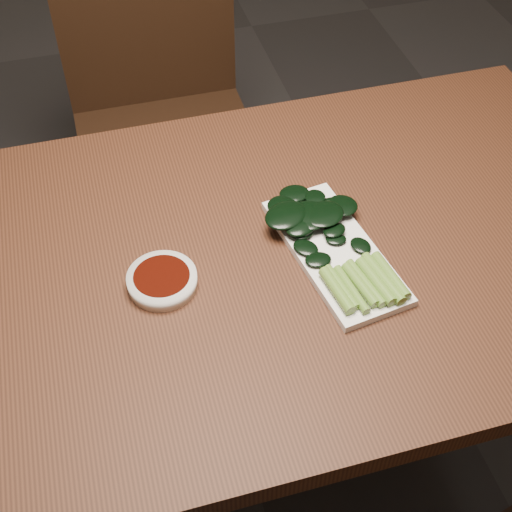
{
  "coord_description": "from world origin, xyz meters",
  "views": [
    {
      "loc": [
        -0.21,
        -0.78,
        1.62
      ],
      "look_at": [
        0.01,
        -0.01,
        0.76
      ],
      "focal_mm": 50.0,
      "sensor_mm": 36.0,
      "label": 1
    }
  ],
  "objects_px": {
    "table": "(248,283)",
    "sauce_bowl": "(162,280)",
    "gai_lan": "(326,236)",
    "serving_plate": "(335,251)",
    "chair_far": "(163,114)"
  },
  "relations": [
    {
      "from": "chair_far",
      "to": "gai_lan",
      "type": "xyz_separation_m",
      "value": [
        0.15,
        -0.81,
        0.29
      ]
    },
    {
      "from": "table",
      "to": "gai_lan",
      "type": "height_order",
      "value": "gai_lan"
    },
    {
      "from": "chair_far",
      "to": "gai_lan",
      "type": "bearing_deg",
      "value": -79.0
    },
    {
      "from": "sauce_bowl",
      "to": "serving_plate",
      "type": "distance_m",
      "value": 0.29
    },
    {
      "from": "sauce_bowl",
      "to": "gai_lan",
      "type": "height_order",
      "value": "gai_lan"
    },
    {
      "from": "chair_far",
      "to": "gai_lan",
      "type": "distance_m",
      "value": 0.87
    },
    {
      "from": "table",
      "to": "gai_lan",
      "type": "xyz_separation_m",
      "value": [
        0.13,
        -0.02,
        0.1
      ]
    },
    {
      "from": "chair_far",
      "to": "serving_plate",
      "type": "height_order",
      "value": "chair_far"
    },
    {
      "from": "sauce_bowl",
      "to": "gai_lan",
      "type": "bearing_deg",
      "value": 2.03
    },
    {
      "from": "table",
      "to": "gai_lan",
      "type": "distance_m",
      "value": 0.16
    },
    {
      "from": "table",
      "to": "sauce_bowl",
      "type": "relative_size",
      "value": 12.49
    },
    {
      "from": "sauce_bowl",
      "to": "gai_lan",
      "type": "distance_m",
      "value": 0.28
    },
    {
      "from": "serving_plate",
      "to": "gai_lan",
      "type": "relative_size",
      "value": 1.07
    },
    {
      "from": "table",
      "to": "gai_lan",
      "type": "relative_size",
      "value": 4.69
    },
    {
      "from": "chair_far",
      "to": "sauce_bowl",
      "type": "relative_size",
      "value": 7.94
    }
  ]
}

